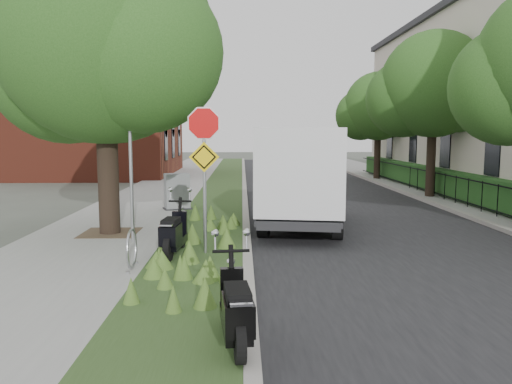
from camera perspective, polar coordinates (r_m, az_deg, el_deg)
ground at (r=10.25m, az=1.87°, el=-8.34°), size 120.00×120.00×0.00m
sidewalk_near at (r=20.38m, az=-11.89°, el=-0.74°), size 3.50×60.00×0.12m
verge at (r=20.07m, az=-4.14°, el=-0.72°), size 2.00×60.00×0.12m
kerb_near at (r=20.05m, az=-1.28°, el=-0.70°), size 0.20×60.00×0.13m
road at (r=20.38m, az=8.61°, el=-0.82°), size 7.00×60.00×0.01m
kerb_far at (r=21.27m, az=17.94°, el=-0.60°), size 0.20×60.00×0.13m
footpath_far at (r=21.90m, az=22.13°, el=-0.58°), size 3.20×60.00×0.12m
street_tree_main at (r=13.37m, az=-17.29°, el=15.64°), size 6.21×5.54×7.66m
bare_post at (r=11.97m, az=-14.14°, el=3.93°), size 0.08×0.08×4.00m
bike_hoop at (r=9.76m, az=-14.03°, el=-6.32°), size 0.06×0.78×0.77m
sign_assembly at (r=10.50m, az=-5.95°, el=4.85°), size 0.94×0.08×3.22m
fence_far at (r=21.45m, az=19.76°, el=1.02°), size 0.04×24.00×1.00m
hedge_far at (r=21.71m, az=21.48°, el=1.01°), size 1.00×24.00×1.10m
brick_building at (r=33.13m, az=-17.40°, el=9.13°), size 9.40×10.40×8.30m
far_tree_b at (r=21.37m, az=19.44°, el=10.95°), size 4.83×4.31×6.56m
far_tree_c at (r=28.95m, az=13.70°, el=9.12°), size 4.37×3.89×5.93m
scooter_near at (r=6.10m, az=-2.26°, el=-14.08°), size 0.45×1.65×0.79m
scooter_far at (r=10.51m, az=-9.47°, el=-5.14°), size 0.45×1.72×0.82m
box_truck at (r=13.94m, az=5.37°, el=2.15°), size 2.85×5.52×2.38m
utility_cabinet at (r=16.97m, az=-9.01°, el=-0.00°), size 1.04×0.85×1.20m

